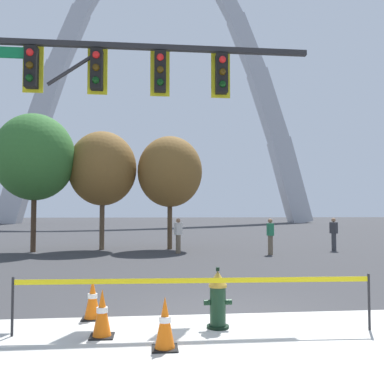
% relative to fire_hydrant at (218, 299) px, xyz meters
% --- Properties ---
extents(ground_plane, '(240.00, 240.00, 0.00)m').
position_rel_fire_hydrant_xyz_m(ground_plane, '(0.21, 0.69, -0.47)').
color(ground_plane, '#333335').
extents(fire_hydrant, '(0.46, 0.48, 0.99)m').
position_rel_fire_hydrant_xyz_m(fire_hydrant, '(0.00, 0.00, 0.00)').
color(fire_hydrant, black).
rests_on(fire_hydrant, ground).
extents(caution_tape_barrier, '(5.64, 0.27, 0.90)m').
position_rel_fire_hydrant_xyz_m(caution_tape_barrier, '(-0.40, -0.25, 0.16)').
color(caution_tape_barrier, '#232326').
rests_on(caution_tape_barrier, ground).
extents(traffic_cone_by_hydrant, '(0.36, 0.36, 0.73)m').
position_rel_fire_hydrant_xyz_m(traffic_cone_by_hydrant, '(-0.90, -0.95, -0.11)').
color(traffic_cone_by_hydrant, black).
rests_on(traffic_cone_by_hydrant, ground).
extents(traffic_cone_mid_sidewalk, '(0.36, 0.36, 0.73)m').
position_rel_fire_hydrant_xyz_m(traffic_cone_mid_sidewalk, '(-1.83, -0.31, -0.11)').
color(traffic_cone_mid_sidewalk, black).
rests_on(traffic_cone_mid_sidewalk, ground).
extents(traffic_cone_curb_edge, '(0.36, 0.36, 0.73)m').
position_rel_fire_hydrant_xyz_m(traffic_cone_curb_edge, '(-2.12, 0.75, -0.11)').
color(traffic_cone_curb_edge, black).
rests_on(traffic_cone_curb_edge, ground).
extents(traffic_signal_gantry, '(7.82, 0.44, 6.00)m').
position_rel_fire_hydrant_xyz_m(traffic_signal_gantry, '(-2.73, 2.37, 3.94)').
color(traffic_signal_gantry, '#232326').
rests_on(traffic_signal_gantry, ground).
extents(monument_arch, '(50.77, 3.28, 49.88)m').
position_rel_fire_hydrant_xyz_m(monument_arch, '(0.21, 60.02, 21.15)').
color(monument_arch, '#B2B5BC').
rests_on(monument_arch, ground).
extents(tree_far_left, '(3.73, 3.73, 6.53)m').
position_rel_fire_hydrant_xyz_m(tree_far_left, '(-6.60, 13.16, 4.00)').
color(tree_far_left, '#473323').
rests_on(tree_far_left, ground).
extents(tree_left_mid, '(3.39, 3.39, 5.93)m').
position_rel_fire_hydrant_xyz_m(tree_left_mid, '(-3.54, 14.05, 3.59)').
color(tree_left_mid, brown).
rests_on(tree_left_mid, ground).
extents(tree_center_left, '(3.28, 3.28, 5.74)m').
position_rel_fire_hydrant_xyz_m(tree_center_left, '(-0.15, 14.00, 3.46)').
color(tree_center_left, brown).
rests_on(tree_center_left, ground).
extents(pedestrian_walking_left, '(0.25, 0.37, 1.59)m').
position_rel_fire_hydrant_xyz_m(pedestrian_walking_left, '(4.14, 10.91, 0.35)').
color(pedestrian_walking_left, brown).
rests_on(pedestrian_walking_left, ground).
extents(pedestrian_standing_center, '(0.39, 0.36, 1.59)m').
position_rel_fire_hydrant_xyz_m(pedestrian_standing_center, '(0.14, 11.86, 0.35)').
color(pedestrian_standing_center, brown).
rests_on(pedestrian_standing_center, ground).
extents(pedestrian_walking_right, '(0.34, 0.39, 1.59)m').
position_rel_fire_hydrant_xyz_m(pedestrian_walking_right, '(7.71, 12.32, 0.35)').
color(pedestrian_walking_right, '#38383D').
rests_on(pedestrian_walking_right, ground).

